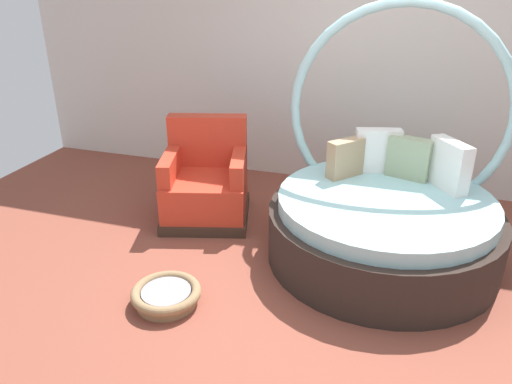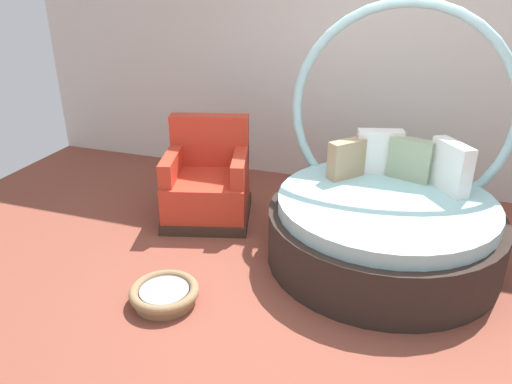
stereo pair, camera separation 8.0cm
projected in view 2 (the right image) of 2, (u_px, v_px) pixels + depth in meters
ground_plane at (324, 299)px, 3.70m from camera, size 8.00×8.00×0.02m
back_wall at (379, 45)px, 5.01m from camera, size 8.00×0.12×3.03m
round_daybed at (385, 214)px, 4.08m from camera, size 1.88×1.88×2.04m
red_armchair at (208, 184)px, 4.77m from camera, size 0.99×0.99×0.94m
pet_basket at (164, 294)px, 3.61m from camera, size 0.51×0.51×0.13m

